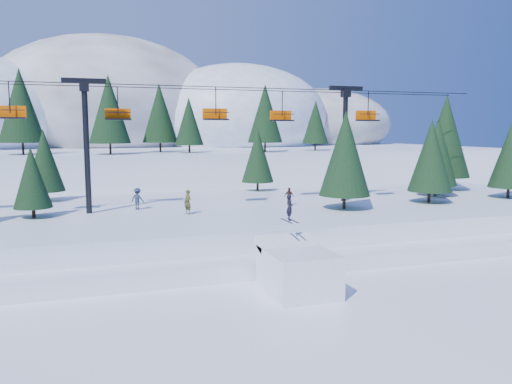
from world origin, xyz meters
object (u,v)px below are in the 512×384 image
object	(u,v)px
jump_kicker	(298,269)
banner_near	(336,265)
chairlift	(209,125)
banner_far	(374,258)

from	to	relation	value
jump_kicker	banner_near	bearing A→B (deg)	35.23
chairlift	banner_far	distance (m)	17.17
jump_kicker	banner_near	size ratio (longest dim) A/B	1.88
chairlift	banner_far	world-z (taller)	chairlift
jump_kicker	banner_far	bearing A→B (deg)	26.54
banner_near	chairlift	bearing A→B (deg)	111.42
banner_near	banner_far	xyz separation A→B (m)	(3.15, 0.80, 0.00)
banner_near	banner_far	bearing A→B (deg)	14.24
chairlift	banner_near	size ratio (longest dim) A/B	16.62
jump_kicker	chairlift	world-z (taller)	chairlift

